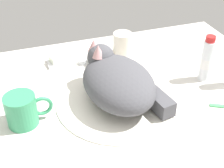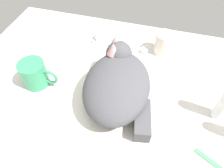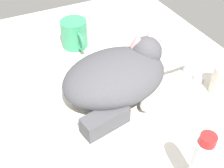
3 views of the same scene
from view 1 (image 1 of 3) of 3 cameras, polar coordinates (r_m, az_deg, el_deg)
name	(u,v)px [view 1 (image 1 of 3)]	position (r cm, az deg, el deg)	size (l,w,h in cm)	color
ground_plane	(118,105)	(93.42, 1.12, -3.88)	(110.00, 82.50, 3.00)	silver
sink_basin	(118,100)	(92.21, 1.14, -2.94)	(36.25, 36.25, 0.88)	white
faucet	(97,57)	(108.57, -2.82, 4.84)	(11.96, 11.61, 5.73)	silver
cat	(118,81)	(89.21, 1.06, 0.63)	(22.71, 28.46, 14.15)	#4C4C51
coffee_mug	(22,110)	(85.79, -15.91, -4.56)	(12.43, 8.28, 8.77)	#389966
rinse_cup	(122,44)	(114.28, 1.91, 7.33)	(6.74, 6.74, 8.07)	silver
soap_dish	(60,62)	(111.27, -9.33, 3.99)	(9.00, 6.40, 1.20)	white
soap_bar	(60,58)	(110.43, -9.41, 4.73)	(6.90, 4.00, 2.14)	silver
toothpaste_bottle	(206,60)	(102.47, 16.74, 4.23)	(3.49, 3.49, 15.30)	white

